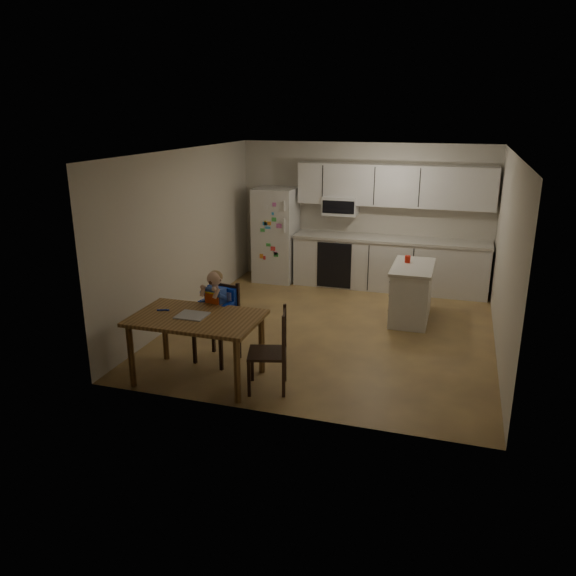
% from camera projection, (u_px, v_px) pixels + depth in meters
% --- Properties ---
extents(room, '(4.52, 5.01, 2.51)m').
position_uv_depth(room, '(340.00, 238.00, 8.18)').
color(room, brown).
rests_on(room, ground).
extents(refrigerator, '(0.72, 0.70, 1.70)m').
position_uv_depth(refrigerator, '(276.00, 235.00, 10.26)').
color(refrigerator, silver).
rests_on(refrigerator, ground).
extents(kitchen_run, '(3.37, 0.62, 2.15)m').
position_uv_depth(kitchen_run, '(389.00, 240.00, 9.75)').
color(kitchen_run, silver).
rests_on(kitchen_run, ground).
extents(kitchen_island, '(0.59, 1.13, 0.84)m').
position_uv_depth(kitchen_island, '(411.00, 292.00, 8.39)').
color(kitchen_island, silver).
rests_on(kitchen_island, ground).
extents(red_cup, '(0.08, 0.08, 0.11)m').
position_uv_depth(red_cup, '(408.00, 259.00, 8.42)').
color(red_cup, red).
rests_on(red_cup, kitchen_island).
extents(dining_table, '(1.46, 0.94, 0.78)m').
position_uv_depth(dining_table, '(197.00, 325.00, 6.41)').
color(dining_table, brown).
rests_on(dining_table, ground).
extents(napkin, '(0.34, 0.29, 0.01)m').
position_uv_depth(napkin, '(192.00, 315.00, 6.40)').
color(napkin, '#AFAEB3').
rests_on(napkin, dining_table).
extents(toddler_spoon, '(0.12, 0.06, 0.02)m').
position_uv_depth(toddler_spoon, '(162.00, 310.00, 6.56)').
color(toddler_spoon, '#0E32D1').
rests_on(toddler_spoon, dining_table).
extents(chair_booster, '(0.52, 0.52, 1.17)m').
position_uv_depth(chair_booster, '(218.00, 307.00, 6.92)').
color(chair_booster, black).
rests_on(chair_booster, ground).
extents(chair_side, '(0.52, 0.52, 0.95)m').
position_uv_depth(chair_side, '(276.00, 345.00, 6.22)').
color(chair_side, black).
rests_on(chair_side, ground).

